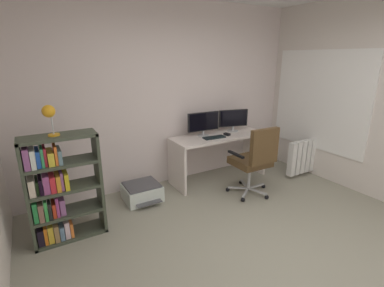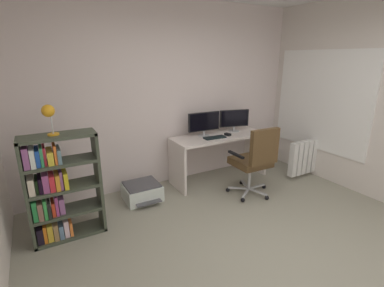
% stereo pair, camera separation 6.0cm
% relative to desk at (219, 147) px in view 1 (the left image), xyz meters
% --- Properties ---
extents(ground_plane, '(4.41, 4.61, 0.02)m').
position_rel_desk_xyz_m(ground_plane, '(-0.70, -1.95, -0.56)').
color(ground_plane, gray).
rests_on(ground_plane, ground).
extents(wall_back, '(4.41, 0.10, 2.73)m').
position_rel_desk_xyz_m(wall_back, '(-0.70, 0.40, 0.81)').
color(wall_back, silver).
rests_on(wall_back, ground).
extents(window_pane, '(0.01, 1.58, 1.48)m').
position_rel_desk_xyz_m(window_pane, '(1.50, -0.62, 0.70)').
color(window_pane, white).
extents(window_frame, '(0.02, 1.66, 1.56)m').
position_rel_desk_xyz_m(window_frame, '(1.50, -0.62, 0.70)').
color(window_frame, white).
extents(desk, '(1.56, 0.57, 0.74)m').
position_rel_desk_xyz_m(desk, '(0.00, 0.00, 0.00)').
color(desk, silver).
rests_on(desk, ground).
extents(monitor_main, '(0.53, 0.18, 0.37)m').
position_rel_desk_xyz_m(monitor_main, '(-0.24, 0.09, 0.40)').
color(monitor_main, '#B2B5B7').
rests_on(monitor_main, desk).
extents(monitor_secondary, '(0.49, 0.18, 0.36)m').
position_rel_desk_xyz_m(monitor_secondary, '(0.34, 0.09, 0.39)').
color(monitor_secondary, '#B2B5B7').
rests_on(monitor_secondary, desk).
extents(keyboard, '(0.35, 0.15, 0.02)m').
position_rel_desk_xyz_m(keyboard, '(-0.16, -0.10, 0.20)').
color(keyboard, black).
rests_on(keyboard, desk).
extents(computer_mouse, '(0.08, 0.11, 0.03)m').
position_rel_desk_xyz_m(computer_mouse, '(0.10, -0.07, 0.21)').
color(computer_mouse, black).
rests_on(computer_mouse, desk).
extents(office_chair, '(0.61, 0.63, 1.02)m').
position_rel_desk_xyz_m(office_chair, '(0.08, -0.74, 0.02)').
color(office_chair, '#B7BABC').
rests_on(office_chair, ground).
extents(bookshelf, '(0.74, 0.30, 1.16)m').
position_rel_desk_xyz_m(bookshelf, '(-2.40, -0.44, 0.02)').
color(bookshelf, '#3C4435').
rests_on(bookshelf, ground).
extents(desk_lamp, '(0.13, 0.12, 0.31)m').
position_rel_desk_xyz_m(desk_lamp, '(-2.36, -0.44, 0.84)').
color(desk_lamp, orange).
rests_on(desk_lamp, bookshelf).
extents(printer, '(0.49, 0.53, 0.24)m').
position_rel_desk_xyz_m(printer, '(-1.34, -0.06, -0.43)').
color(printer, silver).
rests_on(printer, ground).
extents(radiator, '(0.90, 0.10, 0.56)m').
position_rel_desk_xyz_m(radiator, '(1.41, -0.62, -0.21)').
color(radiator, white).
rests_on(radiator, ground).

